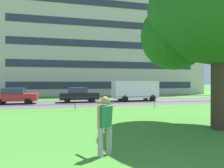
# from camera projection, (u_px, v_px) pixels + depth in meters

# --- Properties ---
(street_strip) EXTENTS (80.00, 7.66, 0.01)m
(street_strip) POSITION_uv_depth(u_px,v_px,m) (72.00, 103.00, 20.28)
(street_strip) COLOR #565454
(street_strip) RESTS_ON ground
(park_fence) EXTENTS (38.50, 0.04, 1.00)m
(park_fence) POSITION_uv_depth(u_px,v_px,m) (75.00, 101.00, 15.01)
(park_fence) COLOR #232328
(park_fence) RESTS_ON ground
(tree_large_lawn) EXTENTS (5.92, 6.68, 7.88)m
(tree_large_lawn) POSITION_uv_depth(u_px,v_px,m) (212.00, 11.00, 9.18)
(tree_large_lawn) COLOR #423023
(tree_large_lawn) RESTS_ON ground
(person_thrower) EXTENTS (0.47, 0.87, 1.69)m
(person_thrower) POSITION_uv_depth(u_px,v_px,m) (105.00, 123.00, 5.75)
(person_thrower) COLOR gray
(person_thrower) RESTS_ON ground
(frisbee) EXTENTS (0.33, 0.33, 0.08)m
(frisbee) POSITION_uv_depth(u_px,v_px,m) (146.00, 90.00, 6.71)
(frisbee) COLOR white
(car_red_right) EXTENTS (4.02, 1.84, 1.54)m
(car_red_right) POSITION_uv_depth(u_px,v_px,m) (15.00, 96.00, 19.44)
(car_red_right) COLOR red
(car_red_right) RESTS_ON ground
(car_black_far_left) EXTENTS (4.03, 1.87, 1.54)m
(car_black_far_left) POSITION_uv_depth(u_px,v_px,m) (79.00, 95.00, 21.09)
(car_black_far_left) COLOR black
(car_black_far_left) RESTS_ON ground
(panel_van_center) EXTENTS (5.03, 2.16, 2.24)m
(panel_van_center) POSITION_uv_depth(u_px,v_px,m) (135.00, 90.00, 22.73)
(panel_van_center) COLOR white
(panel_van_center) RESTS_ON ground
(apartment_building_background) EXTENTS (35.76, 14.66, 19.92)m
(apartment_building_background) POSITION_uv_depth(u_px,v_px,m) (100.00, 42.00, 39.13)
(apartment_building_background) COLOR beige
(apartment_building_background) RESTS_ON ground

